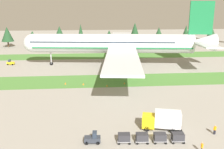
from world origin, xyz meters
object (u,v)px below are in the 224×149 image
taxiway_marker_1 (107,85)px  cargo_dolly_third (160,137)px  pushback_tractor (10,63)px  taxiway_marker_0 (124,83)px  cargo_dolly_second (142,137)px  ground_crew_marshaller (202,147)px  cargo_dolly_lead (124,137)px  cargo_dolly_fourth (178,137)px  baggage_tug (93,138)px  ground_crew_loader (215,129)px  airliner (118,43)px  taxiway_marker_2 (65,83)px  taxiway_marker_3 (83,84)px  catering_truck (162,120)px

taxiway_marker_1 → cargo_dolly_third: bearing=-77.8°
pushback_tractor → taxiway_marker_0: 47.46m
cargo_dolly_second → ground_crew_marshaller: bearing=-110.4°
cargo_dolly_lead → cargo_dolly_fourth: bearing=-90.0°
baggage_tug → cargo_dolly_lead: bearing=-90.0°
ground_crew_loader → cargo_dolly_second: bearing=-177.4°
airliner → cargo_dolly_fourth: size_ratio=36.76×
cargo_dolly_third → airliner: bearing=4.3°
taxiway_marker_2 → taxiway_marker_3: taxiway_marker_3 is taller
cargo_dolly_fourth → cargo_dolly_second: bearing=90.0°
taxiway_marker_3 → baggage_tug: bearing=-86.0°
ground_crew_loader → pushback_tractor: bearing=126.7°
baggage_tug → cargo_dolly_second: bearing=-90.0°
cargo_dolly_second → cargo_dolly_third: (2.89, -0.17, 0.00)m
cargo_dolly_fourth → ground_crew_marshaller: (2.59, -3.35, 0.03)m
catering_truck → cargo_dolly_fourth: bearing=-147.6°
airliner → taxiway_marker_2: 28.68m
airliner → cargo_dolly_fourth: airliner is taller
cargo_dolly_fourth → taxiway_marker_1: 32.01m
cargo_dolly_fourth → ground_crew_loader: size_ratio=1.31×
cargo_dolly_fourth → catering_truck: catering_truck is taller
ground_crew_marshaller → cargo_dolly_fourth: bearing=-110.5°
baggage_tug → cargo_dolly_lead: 5.03m
ground_crew_loader → catering_truck: bearing=160.0°
cargo_dolly_third → taxiway_marker_1: cargo_dolly_third is taller
ground_crew_marshaller → taxiway_marker_2: size_ratio=3.24×
taxiway_marker_3 → pushback_tractor: bearing=135.1°
baggage_tug → catering_truck: bearing=-70.7°
ground_crew_marshaller → pushback_tractor: bearing=-112.1°
taxiway_marker_2 → cargo_dolly_third: bearing=-61.5°
cargo_dolly_third → taxiway_marker_2: cargo_dolly_third is taller
baggage_tug → taxiway_marker_3: baggage_tug is taller
cargo_dolly_lead → taxiway_marker_3: size_ratio=3.89×
baggage_tug → taxiway_marker_1: size_ratio=5.79×
baggage_tug → cargo_dolly_second: 7.93m
catering_truck → taxiway_marker_0: catering_truck is taller
baggage_tug → ground_crew_marshaller: 16.81m
taxiway_marker_0 → taxiway_marker_2: 16.53m
cargo_dolly_fourth → catering_truck: size_ratio=0.31×
baggage_tug → taxiway_marker_0: size_ratio=5.80×
taxiway_marker_0 → taxiway_marker_3: taxiway_marker_3 is taller
cargo_dolly_second → taxiway_marker_3: bearing=21.0°
catering_truck → ground_crew_loader: (8.54, -2.37, -1.01)m
catering_truck → taxiway_marker_3: catering_truck is taller
taxiway_marker_1 → cargo_dolly_lead: bearing=-88.5°
cargo_dolly_third → taxiway_marker_3: size_ratio=3.89×
ground_crew_marshaller → taxiway_marker_3: ground_crew_marshaller is taller
cargo_dolly_third → ground_crew_marshaller: ground_crew_marshaller is taller
taxiway_marker_2 → cargo_dolly_second: bearing=-65.4°
cargo_dolly_fourth → taxiway_marker_2: 39.43m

